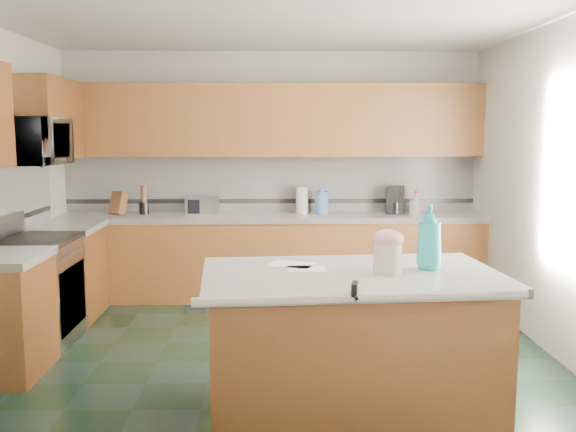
{
  "coord_description": "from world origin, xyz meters",
  "views": [
    {
      "loc": [
        0.04,
        -4.92,
        1.81
      ],
      "look_at": [
        0.15,
        0.35,
        1.12
      ],
      "focal_mm": 40.0,
      "sensor_mm": 36.0,
      "label": 1
    }
  ],
  "objects": [
    {
      "name": "floor",
      "position": [
        0.0,
        0.0,
        0.0
      ],
      "size": [
        4.6,
        4.6,
        0.0
      ],
      "primitive_type": "plane",
      "color": "black",
      "rests_on": "ground"
    },
    {
      "name": "ceiling",
      "position": [
        0.0,
        0.0,
        2.7
      ],
      "size": [
        4.6,
        4.6,
        0.0
      ],
      "primitive_type": "plane",
      "color": "white",
      "rests_on": "ground"
    },
    {
      "name": "wall_back",
      "position": [
        0.0,
        2.32,
        1.35
      ],
      "size": [
        4.6,
        0.04,
        2.7
      ],
      "primitive_type": "cube",
      "color": "silver",
      "rests_on": "ground"
    },
    {
      "name": "wall_front",
      "position": [
        0.0,
        -2.32,
        1.35
      ],
      "size": [
        4.6,
        0.04,
        2.7
      ],
      "primitive_type": "cube",
      "color": "silver",
      "rests_on": "ground"
    },
    {
      "name": "wall_right",
      "position": [
        2.32,
        0.0,
        1.35
      ],
      "size": [
        0.04,
        4.6,
        2.7
      ],
      "primitive_type": "cube",
      "color": "silver",
      "rests_on": "ground"
    },
    {
      "name": "back_base_cab",
      "position": [
        0.0,
        2.0,
        0.43
      ],
      "size": [
        4.6,
        0.6,
        0.86
      ],
      "primitive_type": "cube",
      "color": "#3C1D0B",
      "rests_on": "ground"
    },
    {
      "name": "back_countertop",
      "position": [
        0.0,
        2.0,
        0.89
      ],
      "size": [
        4.6,
        0.64,
        0.06
      ],
      "primitive_type": "cube",
      "color": "silver",
      "rests_on": "back_base_cab"
    },
    {
      "name": "back_upper_cab",
      "position": [
        0.0,
        2.13,
        1.94
      ],
      "size": [
        4.6,
        0.33,
        0.78
      ],
      "primitive_type": "cube",
      "color": "#3C1D0B",
      "rests_on": "wall_back"
    },
    {
      "name": "back_backsplash",
      "position": [
        0.0,
        2.29,
        1.24
      ],
      "size": [
        4.6,
        0.02,
        0.63
      ],
      "primitive_type": "cube",
      "color": "silver",
      "rests_on": "back_countertop"
    },
    {
      "name": "back_accent_band",
      "position": [
        0.0,
        2.28,
        1.04
      ],
      "size": [
        4.6,
        0.01,
        0.05
      ],
      "primitive_type": "cube",
      "color": "black",
      "rests_on": "back_countertop"
    },
    {
      "name": "left_base_cab_rear",
      "position": [
        -2.0,
        1.29,
        0.43
      ],
      "size": [
        0.6,
        0.82,
        0.86
      ],
      "primitive_type": "cube",
      "color": "#3C1D0B",
      "rests_on": "ground"
    },
    {
      "name": "left_counter_rear",
      "position": [
        -2.0,
        1.29,
        0.89
      ],
      "size": [
        0.64,
        0.82,
        0.06
      ],
      "primitive_type": "cube",
      "color": "silver",
      "rests_on": "left_base_cab_rear"
    },
    {
      "name": "left_base_cab_front",
      "position": [
        -2.0,
        -0.24,
        0.43
      ],
      "size": [
        0.6,
        0.72,
        0.86
      ],
      "primitive_type": "cube",
      "color": "#3C1D0B",
      "rests_on": "ground"
    },
    {
      "name": "left_backsplash",
      "position": [
        -2.29,
        0.55,
        1.24
      ],
      "size": [
        0.02,
        2.3,
        0.63
      ],
      "primitive_type": "cube",
      "color": "silver",
      "rests_on": "wall_left"
    },
    {
      "name": "left_accent_band",
      "position": [
        -2.28,
        0.55,
        1.04
      ],
      "size": [
        0.01,
        2.3,
        0.05
      ],
      "primitive_type": "cube",
      "color": "black",
      "rests_on": "wall_left"
    },
    {
      "name": "left_upper_cab_rear",
      "position": [
        -2.13,
        1.42,
        1.94
      ],
      "size": [
        0.33,
        1.09,
        0.78
      ],
      "primitive_type": "cube",
      "color": "#3C1D0B",
      "rests_on": "wall_left"
    },
    {
      "name": "range_body",
      "position": [
        -2.0,
        0.5,
        0.44
      ],
      "size": [
        0.6,
        0.76,
        0.88
      ],
      "primitive_type": "cube",
      "color": "#B7B7BC",
      "rests_on": "ground"
    },
    {
      "name": "range_oven_door",
      "position": [
        -1.71,
        0.5,
        0.4
      ],
      "size": [
        0.02,
        0.68,
        0.55
      ],
      "primitive_type": "cube",
      "color": "black",
      "rests_on": "range_body"
    },
    {
      "name": "range_cooktop",
      "position": [
        -2.0,
        0.5,
        0.9
      ],
      "size": [
        0.62,
        0.78,
        0.04
      ],
      "primitive_type": "cube",
      "color": "black",
      "rests_on": "range_body"
    },
    {
      "name": "range_handle",
      "position": [
        -1.68,
        0.5,
        0.78
      ],
      "size": [
        0.02,
        0.66,
        0.02
      ],
      "primitive_type": "cylinder",
      "rotation": [
        1.57,
        0.0,
        0.0
      ],
      "color": "#B7B7BC",
      "rests_on": "range_body"
    },
    {
      "name": "range_backguard",
      "position": [
        -2.26,
        0.5,
        1.02
      ],
      "size": [
        0.06,
        0.76,
        0.18
      ],
      "primitive_type": "cube",
      "color": "#B7B7BC",
      "rests_on": "range_body"
    },
    {
      "name": "microwave",
      "position": [
        -2.0,
        0.5,
        1.73
      ],
      "size": [
        0.5,
        0.73,
        0.41
      ],
      "primitive_type": "imported",
      "rotation": [
        0.0,
        0.0,
        1.57
      ],
      "color": "#B7B7BC",
      "rests_on": "wall_left"
    },
    {
      "name": "island_base",
      "position": [
        0.53,
        -0.89,
        0.43
      ],
      "size": [
        1.87,
        1.16,
        0.86
      ],
      "primitive_type": "cube",
      "rotation": [
        0.0,
        0.0,
        0.08
      ],
      "color": "#3C1D0B",
      "rests_on": "ground"
    },
    {
      "name": "island_top",
      "position": [
        0.53,
        -0.89,
        0.89
      ],
      "size": [
        1.98,
        1.27,
        0.06
      ],
      "primitive_type": "cube",
      "rotation": [
        0.0,
        0.0,
        0.08
      ],
      "color": "silver",
      "rests_on": "island_base"
    },
    {
      "name": "island_bullnose",
      "position": [
        0.53,
        -1.46,
        0.89
      ],
      "size": [
        1.9,
        0.21,
        0.06
      ],
      "primitive_type": "cylinder",
      "rotation": [
        0.0,
        1.57,
        0.08
      ],
      "color": "silver",
      "rests_on": "island_base"
    },
    {
      "name": "treat_jar",
      "position": [
        0.75,
        -0.95,
        1.02
      ],
      "size": [
        0.23,
        0.23,
        0.19
      ],
      "primitive_type": "cylinder",
      "rotation": [
        0.0,
        0.0,
        0.3
      ],
      "color": "beige",
      "rests_on": "island_top"
    },
    {
      "name": "treat_jar_lid",
      "position": [
        0.75,
        -0.95,
        1.14
      ],
      "size": [
        0.2,
        0.2,
        0.13
      ],
      "primitive_type": "ellipsoid",
      "color": "pink",
      "rests_on": "treat_jar"
    },
    {
      "name": "treat_jar_knob",
      "position": [
        0.75,
        -0.95,
        1.19
      ],
      "size": [
        0.06,
        0.02,
        0.02
      ],
      "primitive_type": "cylinder",
      "rotation": [
        0.0,
        1.57,
        0.0
      ],
      "color": "tan",
      "rests_on": "treat_jar_lid"
    },
    {
      "name": "treat_jar_knob_end_l",
      "position": [
        0.72,
        -0.95,
        1.19
      ],
      "size": [
        0.03,
        0.03,
        0.03
      ],
      "primitive_type": "sphere",
      "color": "tan",
      "rests_on": "treat_jar_lid"
    },
    {
      "name": "treat_jar_knob_end_r",
      "position": [
        0.79,
        -0.95,
        1.19
      ],
      "size": [
        0.03,
        0.03,
        0.03
      ],
      "primitive_type": "sphere",
      "color": "tan",
      "rests_on": "treat_jar_lid"
    },
    {
      "name": "soap_bottle_island",
      "position": [
        1.05,
        -0.82,
        1.13
      ],
      "size": [
        0.21,
        0.21,
        0.43
      ],
      "primitive_type": "imported",
      "rotation": [
        0.0,
        0.0,
        -0.3
      ],
      "color": "#25AFBE",
      "rests_on": "island_top"
    },
    {
      "name": "paper_sheet_a",
      "position": [
        0.25,
        -0.81,
        0.92
      ],
      "size": [
        0.26,
        0.2,
        0.0
      ],
      "primitive_type": "cube",
      "rotation": [
        0.0,
        0.0,
        0.04
      ],
      "color": "white",
      "rests_on": "island_top"
    },
    {
      "name": "paper_sheet_b",
      "position": [
        0.15,
        -0.67,
        0.92
      ],
      "size": [
        0.36,
        0.31,
        0.0
      ],
      "primitive_type": "cube",
      "rotation": [
        0.0,
        0.0,
        -0.37
      ],
      "color": "white",
      "rests_on": "island_top"
    },
    {
      "name": "clamp_body",
      "position": [
        0.48,
        -1.44,
        0.93
      ],
      "size": [
        0.05,
        0.11,
        0.1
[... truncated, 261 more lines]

